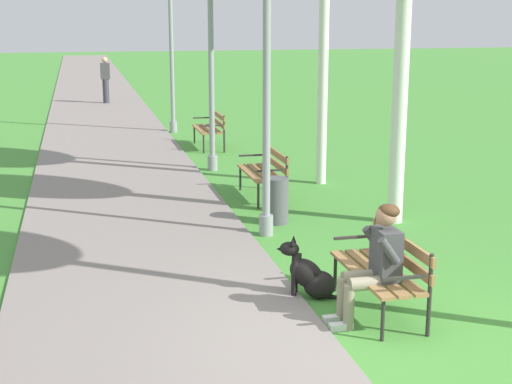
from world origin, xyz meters
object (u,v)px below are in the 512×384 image
at_px(lamp_post_mid, 211,64).
at_px(park_bench_near, 385,266).
at_px(park_bench_mid, 266,169).
at_px(dog_black, 310,276).
at_px(park_bench_far, 211,126).
at_px(litter_bin, 277,201).
at_px(pedestrian_distant, 105,80).
at_px(lamp_post_far, 171,44).
at_px(person_seated_on_near_bench, 376,259).
at_px(lamp_post_near, 267,69).

bearing_deg(lamp_post_mid, park_bench_near, -86.68).
xyz_separation_m(park_bench_mid, dog_black, (-0.66, -4.65, -0.25)).
height_order(park_bench_far, litter_bin, park_bench_far).
bearing_deg(pedestrian_distant, litter_bin, -83.53).
bearing_deg(litter_bin, park_bench_mid, 81.80).
height_order(lamp_post_mid, lamp_post_far, lamp_post_far).
bearing_deg(lamp_post_mid, person_seated_on_near_bench, -88.26).
bearing_deg(park_bench_near, litter_bin, 93.24).
relative_size(dog_black, lamp_post_far, 0.17).
relative_size(lamp_post_near, lamp_post_mid, 1.11).
relative_size(park_bench_far, dog_black, 1.90).
height_order(park_bench_near, park_bench_mid, same).
relative_size(dog_black, litter_bin, 1.13).
bearing_deg(lamp_post_far, park_bench_far, -77.61).
bearing_deg(park_bench_far, lamp_post_mid, -99.52).
bearing_deg(pedestrian_distant, lamp_post_far, -78.16).
bearing_deg(dog_black, park_bench_mid, 81.93).
bearing_deg(pedestrian_distant, dog_black, -85.80).
relative_size(person_seated_on_near_bench, litter_bin, 1.79).
xyz_separation_m(person_seated_on_near_bench, lamp_post_far, (-0.38, 13.23, 1.67)).
height_order(park_bench_near, person_seated_on_near_bench, person_seated_on_near_bench).
distance_m(dog_black, lamp_post_near, 3.25).
xyz_separation_m(lamp_post_far, pedestrian_distant, (-1.48, 7.07, -1.51)).
height_order(person_seated_on_near_bench, litter_bin, person_seated_on_near_bench).
bearing_deg(lamp_post_near, person_seated_on_near_bench, -84.60).
bearing_deg(pedestrian_distant, lamp_post_near, -84.79).
bearing_deg(park_bench_far, person_seated_on_near_bench, -91.05).
bearing_deg(dog_black, lamp_post_far, 89.76).
relative_size(park_bench_near, lamp_post_far, 0.33).
xyz_separation_m(lamp_post_near, lamp_post_mid, (0.07, 4.73, -0.22)).
bearing_deg(person_seated_on_near_bench, park_bench_near, 50.02).
bearing_deg(dog_black, litter_bin, 82.00).
distance_m(park_bench_far, dog_black, 9.84).
height_order(park_bench_far, dog_black, park_bench_far).
relative_size(dog_black, pedestrian_distant, 0.48).
bearing_deg(park_bench_far, lamp_post_near, -93.94).
relative_size(park_bench_far, lamp_post_far, 0.33).
distance_m(person_seated_on_near_bench, lamp_post_near, 3.71).
bearing_deg(park_bench_far, dog_black, -93.64).
bearing_deg(dog_black, pedestrian_distant, 94.20).
xyz_separation_m(person_seated_on_near_bench, lamp_post_mid, (-0.24, 8.02, 1.47)).
bearing_deg(lamp_post_mid, pedestrian_distant, 97.50).
bearing_deg(lamp_post_far, lamp_post_mid, -88.52).
xyz_separation_m(park_bench_mid, lamp_post_mid, (-0.47, 2.56, 1.63)).
bearing_deg(pedestrian_distant, person_seated_on_near_bench, -84.76).
relative_size(park_bench_near, pedestrian_distant, 0.91).
bearing_deg(park_bench_near, person_seated_on_near_bench, -129.98).
distance_m(dog_black, lamp_post_far, 12.60).
xyz_separation_m(park_bench_far, lamp_post_near, (-0.50, -7.34, 1.85)).
distance_m(park_bench_near, park_bench_mid, 5.21).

